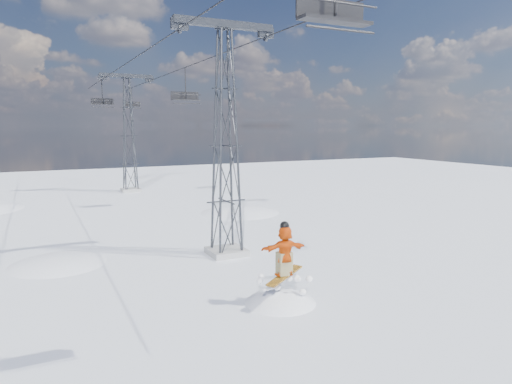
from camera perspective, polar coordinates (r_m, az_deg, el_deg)
ground at (r=16.34m, az=4.73°, el=-15.12°), size 120.00×120.00×0.00m
snow_terrain at (r=37.81m, az=-19.95°, el=-17.40°), size 39.00×37.00×22.00m
lift_tower_near at (r=22.56m, az=-3.81°, el=5.68°), size 5.20×1.80×11.43m
lift_tower_far at (r=46.65m, az=-15.61°, el=6.73°), size 5.20×1.80×11.43m
haul_cables at (r=33.75m, az=-11.61°, el=15.55°), size 4.46×51.00×0.06m
snowboarder_jump at (r=18.04m, az=3.02°, el=-18.38°), size 4.40×4.40×7.07m
lift_chair_near at (r=11.23m, az=9.74°, el=21.25°), size 1.84×0.53×2.28m
lift_chair_mid at (r=35.95m, az=-8.81°, el=11.68°), size 2.19×0.63×2.72m
lift_chair_far at (r=47.25m, az=-18.64°, el=10.61°), size 2.11×0.61×2.61m
lift_chair_extra at (r=56.02m, az=-15.23°, el=10.50°), size 1.93×0.55×2.39m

